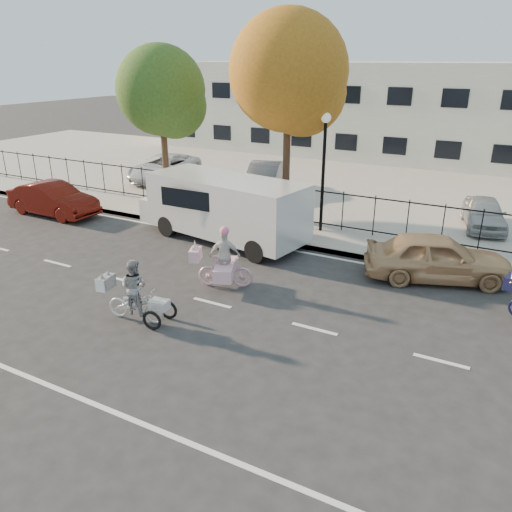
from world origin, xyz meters
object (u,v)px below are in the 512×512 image
Objects in this scene: lamppost at (324,152)px; pedestrian at (169,196)px; red_sedan at (53,199)px; lot_car_d at (484,213)px; zebra_trike at (135,297)px; unicorn_bike at (224,265)px; white_van at (223,206)px; lot_car_b at (164,167)px; lot_car_c at (264,177)px; gold_sedan at (437,257)px.

pedestrian is at bearing -172.00° from lamppost.
lot_car_d is at bearing -68.15° from red_sedan.
zebra_trike is at bearing -134.01° from lot_car_d.
unicorn_bike is 0.27× the size of white_van.
zebra_trike is 8.94m from pedestrian.
lamppost is 6.25m from unicorn_bike.
unicorn_bike is at bearing 100.51° from pedestrian.
lamppost is 0.92× the size of lot_car_b.
lot_car_b is at bearing -2.31° from red_sedan.
lamppost is 11.48m from lot_car_b.
lamppost is 1.27× the size of lot_car_d.
lot_car_c is (6.28, 7.31, 0.15)m from red_sedan.
pedestrian is at bearing 27.66° from unicorn_bike.
lot_car_b is 15.90m from lot_car_d.
lamppost reaches higher than unicorn_bike.
gold_sedan is (7.45, 0.00, -0.57)m from white_van.
white_van reaches higher than unicorn_bike.
red_sedan is 4.95m from pedestrian.
red_sedan is at bearing -96.75° from lot_car_b.
red_sedan is 7.05m from lot_car_b.
lot_car_d is (8.25, 5.53, -0.55)m from white_van.
white_van reaches higher than zebra_trike.
pedestrian is 12.50m from lot_car_d.
white_van reaches higher than lot_car_d.
lot_car_c is at bearing -0.94° from unicorn_bike.
pedestrian is 0.36× the size of lot_car_c.
unicorn_bike is at bearing -97.67° from lamppost.
lot_car_b is at bearing 47.64° from gold_sedan.
lot_car_d is at bearing -27.79° from gold_sedan.
red_sedan is at bearing -147.26° from lot_car_c.
zebra_trike reaches higher than lot_car_b.
zebra_trike is 0.46× the size of lot_car_c.
pedestrian is (-4.73, 7.59, 0.27)m from zebra_trike.
lot_car_c is (5.88, 0.27, 0.03)m from lot_car_b.
lot_car_d is at bearing -39.62° from zebra_trike.
pedestrian is 5.51m from lot_car_c.
lot_car_c is at bearing -39.77° from red_sedan.
unicorn_bike reaches higher than pedestrian.
zebra_trike is 0.28× the size of white_van.
unicorn_bike is at bearing -104.07° from red_sedan.
lamppost reaches higher than lot_car_c.
lamppost reaches higher than white_van.
lot_car_d is at bearing 43.65° from white_van.
lamppost is at bearing -19.77° from zebra_trike.
lot_car_c is (-2.92, 12.80, 0.20)m from zebra_trike.
lot_car_c is 10.05m from lot_car_d.
lamppost reaches higher than gold_sedan.
lot_car_b is at bearing 26.60° from zebra_trike.
zebra_trike is 1.27× the size of pedestrian.
unicorn_bike is at bearing -48.58° from lot_car_b.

